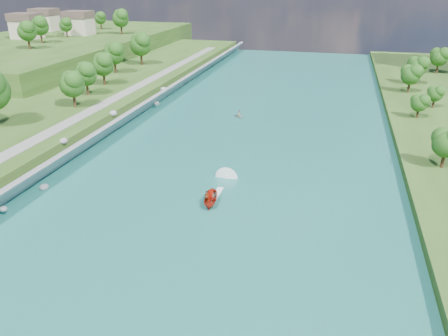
# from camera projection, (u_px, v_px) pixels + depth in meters

# --- Properties ---
(ground) EXTENTS (260.00, 260.00, 0.00)m
(ground) POSITION_uv_depth(u_px,v_px,m) (196.00, 218.00, 57.06)
(ground) COLOR #2D5119
(ground) RESTS_ON ground
(river_water) EXTENTS (55.00, 240.00, 0.10)m
(river_water) POSITION_uv_depth(u_px,v_px,m) (232.00, 160.00, 74.74)
(river_water) COLOR #1B6868
(river_water) RESTS_ON ground
(ridge_west) EXTENTS (60.00, 120.00, 9.00)m
(ridge_west) POSITION_uv_depth(u_px,v_px,m) (61.00, 50.00, 158.45)
(ridge_west) COLOR #2D5119
(ridge_west) RESTS_ON ground
(riprap_bank) EXTENTS (4.46, 236.00, 4.35)m
(riprap_bank) POSITION_uv_depth(u_px,v_px,m) (93.00, 139.00, 79.35)
(riprap_bank) COLOR slate
(riprap_bank) RESTS_ON ground
(riverside_path) EXTENTS (3.00, 200.00, 0.10)m
(riverside_path) POSITION_uv_depth(u_px,v_px,m) (62.00, 126.00, 80.86)
(riverside_path) COLOR gray
(riverside_path) RESTS_ON berm_west
(ridge_houses) EXTENTS (29.50, 29.50, 8.40)m
(ridge_houses) POSITION_uv_depth(u_px,v_px,m) (50.00, 22.00, 160.75)
(ridge_houses) COLOR beige
(ridge_houses) RESTS_ON ridge_west
(trees_ridge) EXTENTS (21.41, 58.46, 10.60)m
(trees_ridge) POSITION_uv_depth(u_px,v_px,m) (75.00, 24.00, 149.76)
(trees_ridge) COLOR #2A4C14
(trees_ridge) RESTS_ON ridge_west
(motorboat) EXTENTS (3.60, 19.07, 2.19)m
(motorboat) POSITION_uv_depth(u_px,v_px,m) (213.00, 195.00, 61.06)
(motorboat) COLOR red
(motorboat) RESTS_ON river_water
(raft) EXTENTS (3.40, 3.34, 1.62)m
(raft) POSITION_uv_depth(u_px,v_px,m) (239.00, 116.00, 97.17)
(raft) COLOR gray
(raft) RESTS_ON river_water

